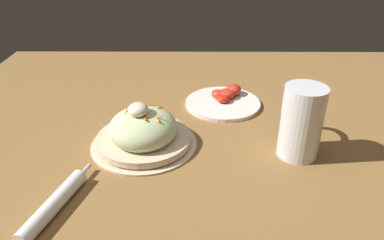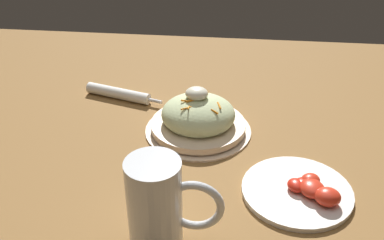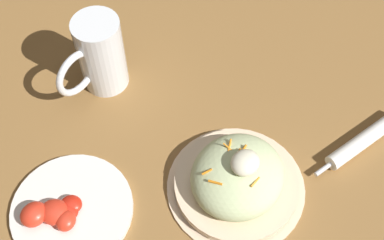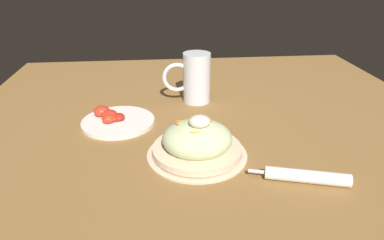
% 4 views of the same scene
% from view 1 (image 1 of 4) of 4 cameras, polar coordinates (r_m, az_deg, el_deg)
% --- Properties ---
extents(ground_plane, '(1.43, 1.43, 0.00)m').
position_cam_1_polar(ground_plane, '(0.79, 1.98, -5.78)').
color(ground_plane, olive).
extents(salad_plate, '(0.24, 0.24, 0.11)m').
position_cam_1_polar(salad_plate, '(0.82, -7.63, -1.87)').
color(salad_plate, beige).
rests_on(salad_plate, ground_plane).
extents(beer_mug, '(0.15, 0.09, 0.16)m').
position_cam_1_polar(beer_mug, '(0.80, 16.65, -0.55)').
color(beer_mug, white).
rests_on(beer_mug, ground_plane).
extents(napkin_roll, '(0.21, 0.08, 0.03)m').
position_cam_1_polar(napkin_roll, '(0.70, -20.78, -12.24)').
color(napkin_roll, white).
rests_on(napkin_roll, ground_plane).
extents(tomato_plate, '(0.21, 0.21, 0.04)m').
position_cam_1_polar(tomato_plate, '(1.02, 5.02, 3.12)').
color(tomato_plate, white).
rests_on(tomato_plate, ground_plane).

